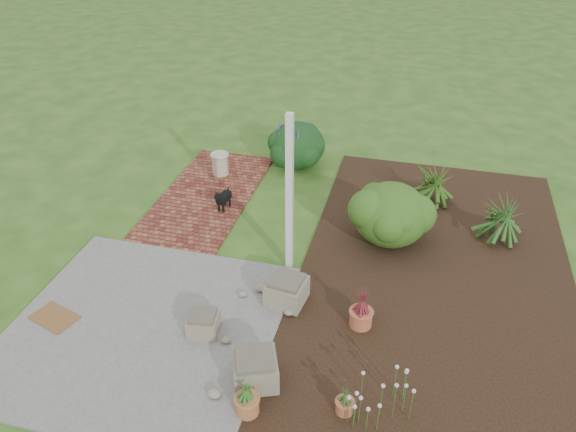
% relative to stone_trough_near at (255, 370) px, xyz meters
% --- Properties ---
extents(ground, '(80.00, 80.00, 0.00)m').
position_rel_stone_trough_near_xyz_m(ground, '(-0.48, 2.23, -0.21)').
color(ground, '#2B571B').
rests_on(ground, ground).
extents(concrete_patio, '(3.50, 3.50, 0.04)m').
position_rel_stone_trough_near_xyz_m(concrete_patio, '(-1.73, 0.48, -0.19)').
color(concrete_patio, slate).
rests_on(concrete_patio, ground).
extents(brick_path, '(1.60, 3.50, 0.04)m').
position_rel_stone_trough_near_xyz_m(brick_path, '(-2.18, 3.98, -0.19)').
color(brick_path, maroon).
rests_on(brick_path, ground).
extents(garden_bed, '(4.00, 7.00, 0.03)m').
position_rel_stone_trough_near_xyz_m(garden_bed, '(2.02, 2.73, -0.20)').
color(garden_bed, black).
rests_on(garden_bed, ground).
extents(veranda_post, '(0.10, 0.10, 2.50)m').
position_rel_stone_trough_near_xyz_m(veranda_post, '(-0.18, 2.33, 1.04)').
color(veranda_post, white).
rests_on(veranda_post, ground).
extents(stone_trough_near, '(0.67, 0.67, 0.34)m').
position_rel_stone_trough_near_xyz_m(stone_trough_near, '(0.00, 0.00, 0.00)').
color(stone_trough_near, gray).
rests_on(stone_trough_near, concrete_patio).
extents(stone_trough_mid, '(0.44, 0.44, 0.26)m').
position_rel_stone_trough_near_xyz_m(stone_trough_mid, '(-0.90, 0.62, -0.04)').
color(stone_trough_mid, '#7A6C5B').
rests_on(stone_trough_mid, concrete_patio).
extents(stone_trough_far, '(0.57, 0.57, 0.34)m').
position_rel_stone_trough_near_xyz_m(stone_trough_far, '(0.00, 1.48, -0.00)').
color(stone_trough_far, '#757159').
rests_on(stone_trough_far, concrete_patio).
extents(coir_doormat, '(0.70, 0.56, 0.02)m').
position_rel_stone_trough_near_xyz_m(coir_doormat, '(-2.97, 0.35, -0.16)').
color(coir_doormat, brown).
rests_on(coir_doormat, concrete_patio).
extents(black_dog, '(0.20, 0.46, 0.40)m').
position_rel_stone_trough_near_xyz_m(black_dog, '(-1.70, 3.55, 0.07)').
color(black_dog, black).
rests_on(black_dog, brick_path).
extents(cream_ceramic_urn, '(0.33, 0.33, 0.42)m').
position_rel_stone_trough_near_xyz_m(cream_ceramic_urn, '(-2.22, 4.81, 0.04)').
color(cream_ceramic_urn, beige).
rests_on(cream_ceramic_urn, brick_path).
extents(evergreen_shrub, '(1.43, 1.43, 1.02)m').
position_rel_stone_trough_near_xyz_m(evergreen_shrub, '(1.23, 3.37, 0.33)').
color(evergreen_shrub, '#17400D').
rests_on(evergreen_shrub, garden_bed).
extents(agapanthus_clump_back, '(1.05, 1.05, 0.90)m').
position_rel_stone_trough_near_xyz_m(agapanthus_clump_back, '(2.93, 3.82, 0.27)').
color(agapanthus_clump_back, '#1B3F13').
rests_on(agapanthus_clump_back, garden_bed).
extents(agapanthus_clump_front, '(1.20, 1.20, 0.91)m').
position_rel_stone_trough_near_xyz_m(agapanthus_clump_front, '(1.83, 4.69, 0.27)').
color(agapanthus_clump_front, '#1A380F').
rests_on(agapanthus_clump_front, garden_bed).
extents(pink_flower_patch, '(1.07, 1.07, 0.56)m').
position_rel_stone_trough_near_xyz_m(pink_flower_patch, '(1.43, 0.02, 0.10)').
color(pink_flower_patch, '#113D0F').
rests_on(pink_flower_patch, garden_bed).
extents(terracotta_pot_bronze, '(0.38, 0.38, 0.25)m').
position_rel_stone_trough_near_xyz_m(terracotta_pot_bronze, '(1.07, 1.27, -0.06)').
color(terracotta_pot_bronze, '#B7613E').
rests_on(terracotta_pot_bronze, garden_bed).
extents(terracotta_pot_small_left, '(0.26, 0.26, 0.17)m').
position_rel_stone_trough_near_xyz_m(terracotta_pot_small_left, '(1.10, -0.17, -0.10)').
color(terracotta_pot_small_left, '#B5603D').
rests_on(terracotta_pot_small_left, garden_bed).
extents(terracotta_pot_small_right, '(0.35, 0.35, 0.23)m').
position_rel_stone_trough_near_xyz_m(terracotta_pot_small_right, '(0.04, -0.44, -0.07)').
color(terracotta_pot_small_right, '#B0673B').
rests_on(terracotta_pot_small_right, garden_bed).
extents(purple_flowering_bush, '(1.14, 1.14, 0.94)m').
position_rel_stone_trough_near_xyz_m(purple_flowering_bush, '(-0.86, 5.62, 0.26)').
color(purple_flowering_bush, black).
rests_on(purple_flowering_bush, ground).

